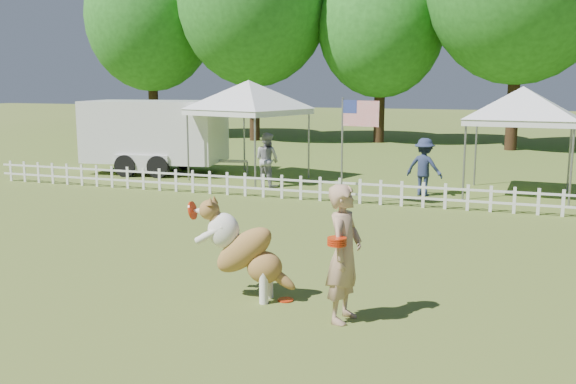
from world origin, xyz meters
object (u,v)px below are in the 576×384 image
Objects in this scene: handler at (344,253)px; dog at (246,250)px; spectator_a at (267,160)px; frisbee_on_turf at (286,300)px; flag_pole at (342,152)px; canopy_tent_right at (520,143)px; spectator_b at (424,167)px; cargo_trailer at (155,136)px; canopy_tent_left at (249,131)px.

handler is 1.49m from dog.
frisbee_on_turf is at bearing 134.43° from spectator_a.
flag_pole is (-1.95, 7.21, 0.42)m from handler.
dog is 0.50× the size of canopy_tent_right.
spectator_a is at bearing 14.84° from spectator_b.
handler is at bearing -98.36° from canopy_tent_right.
spectator_a is at bearing -25.80° from cargo_trailer.
canopy_tent_left reaches higher than dog.
handler reaches higher than spectator_a.
handler is 13.85m from cargo_trailer.
frisbee_on_turf is 8.79m from spectator_b.
canopy_tent_left is at bearing 107.12° from dog.
canopy_tent_right reaches higher than spectator_b.
dog is 0.92× the size of spectator_b.
canopy_tent_right reaches higher than handler.
canopy_tent_left is 3.41m from cargo_trailer.
flag_pole reaches higher than handler.
canopy_tent_right is 1.84× the size of spectator_b.
canopy_tent_right reaches higher than flag_pole.
spectator_a is (-6.58, -0.92, -0.60)m from canopy_tent_right.
dog is 10.32m from canopy_tent_right.
frisbee_on_turf is at bearing 5.60° from dog.
handler is 0.59× the size of canopy_tent_left.
handler is 7.48m from flag_pole.
cargo_trailer is at bearing 120.82° from dog.
dog is 0.86m from frisbee_on_turf.
canopy_tent_left is 5.47m from spectator_b.
cargo_trailer reaches higher than spectator_a.
canopy_tent_left is 1.94× the size of spectator_b.
spectator_a is at bearing -30.90° from canopy_tent_left.
flag_pole is at bearing 88.54° from dog.
canopy_tent_left reaches higher than spectator_a.
spectator_a is (-2.64, 1.91, -0.51)m from flag_pole.
canopy_tent_left is at bearing -178.64° from canopy_tent_right.
spectator_b is at bearing 8.02° from handler.
dog is at bearing -50.37° from canopy_tent_left.
canopy_tent_left is 0.54× the size of cargo_trailer.
canopy_tent_right is at bearing 46.97° from flag_pole.
flag_pole is at bearing 98.69° from frisbee_on_turf.
frisbee_on_turf is 0.14× the size of spectator_a.
canopy_tent_left reaches higher than flag_pole.
cargo_trailer reaches higher than spectator_b.
canopy_tent_left is at bearing 115.57° from frisbee_on_turf.
cargo_trailer reaches higher than handler.
spectator_a is at bearing 155.53° from flag_pole.
cargo_trailer is 3.60× the size of spectator_b.
spectator_b is at bearing -157.90° from spectator_a.
canopy_tent_left is (-4.69, 9.80, 1.42)m from frisbee_on_turf.
frisbee_on_turf is at bearing -69.99° from flag_pole.
dog is at bearing -61.52° from cargo_trailer.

